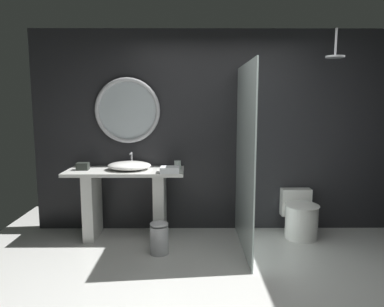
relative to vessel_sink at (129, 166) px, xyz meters
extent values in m
plane|color=silver|center=(1.12, -1.55, -0.91)|extent=(5.76, 5.76, 0.00)
cube|color=#232326|center=(1.12, 0.35, 0.39)|extent=(4.80, 0.10, 2.60)
cube|color=silver|center=(-0.05, -0.01, -0.07)|extent=(1.44, 0.56, 0.04)
cube|color=silver|center=(-0.47, -0.01, -0.50)|extent=(0.13, 0.48, 0.82)
cube|color=silver|center=(0.37, -0.01, -0.50)|extent=(0.13, 0.48, 0.82)
ellipsoid|color=white|center=(0.00, 0.00, 0.00)|extent=(0.54, 0.44, 0.10)
cylinder|color=#B7B7BC|center=(0.00, 0.20, 0.04)|extent=(0.02, 0.02, 0.19)
cylinder|color=#B7B7BC|center=(0.00, 0.14, 0.13)|extent=(0.02, 0.13, 0.02)
cylinder|color=silver|center=(0.59, 0.04, 0.00)|extent=(0.08, 0.08, 0.10)
cube|color=#282D28|center=(-0.57, -0.01, -0.01)|extent=(0.15, 0.10, 0.09)
torus|color=#B7B7BC|center=(-0.05, 0.26, 0.67)|extent=(0.84, 0.06, 0.84)
cylinder|color=#B2BCC1|center=(-0.05, 0.27, 0.67)|extent=(0.75, 0.01, 0.75)
cube|color=silver|center=(1.37, -0.36, 0.14)|extent=(0.02, 1.32, 2.11)
cylinder|color=#B7B7BC|center=(2.37, -0.25, 1.44)|extent=(0.02, 0.02, 0.30)
cylinder|color=#B7B7BC|center=(2.37, -0.25, 1.28)|extent=(0.21, 0.21, 0.02)
cylinder|color=white|center=(2.14, -0.06, -0.70)|extent=(0.40, 0.40, 0.41)
ellipsoid|color=white|center=(2.14, -0.06, -0.49)|extent=(0.42, 0.46, 0.02)
cube|color=white|center=(2.14, 0.21, -0.53)|extent=(0.39, 0.15, 0.36)
cylinder|color=#B7B7BC|center=(0.40, -0.52, -0.75)|extent=(0.21, 0.21, 0.32)
ellipsoid|color=#B7B7BC|center=(0.40, -0.52, -0.57)|extent=(0.21, 0.21, 0.06)
cube|color=white|center=(0.51, -0.19, -0.02)|extent=(0.22, 0.18, 0.07)
camera|label=1|loc=(0.75, -4.36, 0.78)|focal=33.62mm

